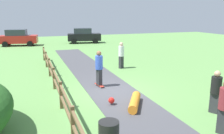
{
  "coord_description": "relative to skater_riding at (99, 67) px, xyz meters",
  "views": [
    {
      "loc": [
        -3.6,
        -9.98,
        3.66
      ],
      "look_at": [
        0.3,
        0.83,
        1.0
      ],
      "focal_mm": 36.66,
      "sensor_mm": 36.0,
      "label": 1
    }
  ],
  "objects": [
    {
      "name": "skater_fallen",
      "position": [
        0.53,
        -2.97,
        -0.86
      ],
      "size": [
        1.54,
        1.62,
        0.36
      ],
      "color": "orange",
      "rests_on": "asphalt_path"
    },
    {
      "name": "bystander_white",
      "position": [
        2.63,
        3.47,
        -0.06
      ],
      "size": [
        0.52,
        0.52,
        1.8
      ],
      "color": "#2D2D33",
      "rests_on": "ground_plane"
    },
    {
      "name": "wooden_fence",
      "position": [
        -2.22,
        -0.87,
        -0.39
      ],
      "size": [
        0.12,
        18.12,
        1.1
      ],
      "color": "brown",
      "rests_on": "ground_plane"
    },
    {
      "name": "parked_car_black",
      "position": [
        3.43,
        18.33,
        -0.1
      ],
      "size": [
        4.42,
        2.53,
        1.92
      ],
      "color": "black",
      "rests_on": "ground_plane"
    },
    {
      "name": "skater_riding",
      "position": [
        0.0,
        0.0,
        0.0
      ],
      "size": [
        0.43,
        0.82,
        1.85
      ],
      "color": "#B23326",
      "rests_on": "asphalt_path"
    },
    {
      "name": "parked_car_red",
      "position": [
        -4.46,
        18.33,
        -0.1
      ],
      "size": [
        4.42,
        2.52,
        1.92
      ],
      "color": "red",
      "rests_on": "ground_plane"
    },
    {
      "name": "ground_plane",
      "position": [
        0.38,
        -0.87,
        -1.06
      ],
      "size": [
        60.0,
        60.0,
        0.0
      ],
      "primitive_type": "plane",
      "color": "#60934C"
    },
    {
      "name": "bystander_black",
      "position": [
        3.18,
        -4.53,
        -0.16
      ],
      "size": [
        0.52,
        0.52,
        1.65
      ],
      "color": "#2D2D33",
      "rests_on": "ground_plane"
    },
    {
      "name": "asphalt_path",
      "position": [
        0.38,
        -0.87,
        -1.05
      ],
      "size": [
        2.4,
        28.0,
        0.02
      ],
      "primitive_type": "cube",
      "color": "#47474C",
      "rests_on": "ground_plane"
    }
  ]
}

